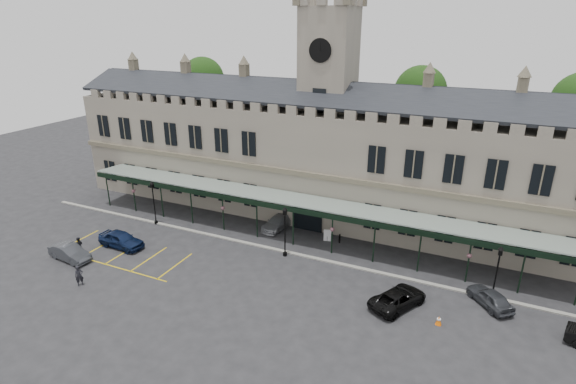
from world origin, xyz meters
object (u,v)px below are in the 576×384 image
at_px(lamp_post_right, 497,269).
at_px(car_taxi, 278,222).
at_px(lamp_post_left, 153,199).
at_px(person_b, 79,245).
at_px(sign_board, 327,235).
at_px(car_right_a, 490,298).
at_px(station_building, 326,159).
at_px(clock_tower, 328,98).
at_px(traffic_cone, 439,320).
at_px(car_left_a, 121,239).
at_px(car_van, 398,298).
at_px(lamp_post_mid, 285,227).
at_px(person_a, 79,276).
at_px(car_left_b, 70,253).

bearing_deg(lamp_post_right, car_taxi, 166.82).
xyz_separation_m(lamp_post_left, person_b, (-2.31, -8.16, -2.13)).
xyz_separation_m(lamp_post_left, sign_board, (18.30, 3.97, -2.32)).
bearing_deg(car_right_a, station_building, -73.82).
xyz_separation_m(car_taxi, person_b, (-14.80, -12.75, 0.13)).
height_order(clock_tower, lamp_post_right, clock_tower).
bearing_deg(clock_tower, traffic_cone, -46.89).
relative_size(car_left_a, car_taxi, 1.03).
bearing_deg(car_van, traffic_cone, -170.64).
relative_size(lamp_post_right, car_van, 0.98).
bearing_deg(station_building, lamp_post_left, -145.92).
xyz_separation_m(lamp_post_right, car_right_a, (-0.15, -0.64, -2.20)).
distance_m(traffic_cone, person_b, 32.66).
height_order(lamp_post_left, car_right_a, lamp_post_left).
bearing_deg(clock_tower, lamp_post_left, -145.70).
xyz_separation_m(station_building, lamp_post_mid, (0.20, -11.03, -3.51)).
relative_size(car_right_a, person_a, 2.29).
relative_size(sign_board, person_b, 0.78).
bearing_deg(sign_board, lamp_post_left, -179.73).
height_order(station_building, person_a, station_building).
bearing_deg(car_van, lamp_post_right, -123.25).
distance_m(station_building, sign_board, 9.20).
bearing_deg(sign_board, car_van, -54.58).
bearing_deg(traffic_cone, sign_board, 142.72).
distance_m(lamp_post_right, car_left_b, 36.82).
height_order(sign_board, car_taxi, car_taxi).
distance_m(lamp_post_mid, person_a, 17.91).
bearing_deg(person_b, sign_board, 172.06).
height_order(car_right_a, person_a, person_a).
xyz_separation_m(lamp_post_mid, car_left_b, (-17.70, -8.97, -2.23)).
bearing_deg(lamp_post_right, car_left_a, -170.96).
distance_m(lamp_post_left, person_b, 8.74).
relative_size(sign_board, person_a, 0.70).
bearing_deg(lamp_post_left, lamp_post_mid, -1.94).
bearing_deg(lamp_post_right, car_van, -150.66).
bearing_deg(car_van, lamp_post_mid, 10.05).
distance_m(lamp_post_left, traffic_cone, 30.75).
relative_size(car_van, person_a, 2.81).
bearing_deg(car_right_a, lamp_post_left, -42.88).
xyz_separation_m(lamp_post_mid, car_right_a, (17.74, -0.46, -2.26)).
relative_size(lamp_post_mid, car_left_a, 1.05).
relative_size(traffic_cone, car_taxi, 0.15).
xyz_separation_m(lamp_post_right, car_left_a, (-33.10, -5.27, -2.09)).
relative_size(car_van, person_b, 3.12).
bearing_deg(lamp_post_mid, sign_board, 60.24).
relative_size(lamp_post_mid, lamp_post_right, 1.02).
distance_m(station_building, person_a, 26.87).
bearing_deg(car_taxi, traffic_cone, -21.33).
bearing_deg(clock_tower, car_right_a, -32.83).
bearing_deg(station_building, car_van, -51.70).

